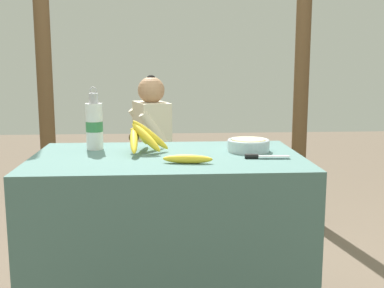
% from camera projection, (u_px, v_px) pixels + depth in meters
% --- Properties ---
extents(market_counter, '(1.15, 0.71, 0.79)m').
position_uv_depth(market_counter, '(168.00, 244.00, 2.12)').
color(market_counter, '#4C706B').
rests_on(market_counter, ground_plane).
extents(banana_bunch_ripe, '(0.19, 0.32, 0.15)m').
position_uv_depth(banana_bunch_ripe, '(143.00, 136.00, 2.12)').
color(banana_bunch_ripe, '#4C381E').
rests_on(banana_bunch_ripe, market_counter).
extents(serving_bowl, '(0.19, 0.19, 0.06)m').
position_uv_depth(serving_bowl, '(248.00, 144.00, 2.15)').
color(serving_bowl, silver).
rests_on(serving_bowl, market_counter).
extents(water_bottle, '(0.08, 0.08, 0.28)m').
position_uv_depth(water_bottle, '(94.00, 125.00, 2.18)').
color(water_bottle, white).
rests_on(water_bottle, market_counter).
extents(loose_banana_front, '(0.20, 0.06, 0.03)m').
position_uv_depth(loose_banana_front, '(188.00, 159.00, 1.89)').
color(loose_banana_front, yellow).
rests_on(loose_banana_front, market_counter).
extents(knife, '(0.19, 0.04, 0.02)m').
position_uv_depth(knife, '(260.00, 156.00, 1.98)').
color(knife, '#BCBCC1').
rests_on(knife, market_counter).
extents(wooden_bench, '(1.72, 0.32, 0.39)m').
position_uv_depth(wooden_bench, '(177.00, 179.00, 3.53)').
color(wooden_bench, '#4C3823').
rests_on(wooden_bench, ground_plane).
extents(seated_vendor, '(0.46, 0.43, 1.10)m').
position_uv_depth(seated_vendor, '(146.00, 142.00, 3.43)').
color(seated_vendor, '#232328').
rests_on(seated_vendor, ground_plane).
extents(banana_bunch_green, '(0.16, 0.29, 0.13)m').
position_uv_depth(banana_bunch_green, '(245.00, 162.00, 3.55)').
color(banana_bunch_green, '#4C381E').
rests_on(banana_bunch_green, wooden_bench).
extents(support_post_near, '(0.11, 0.11, 2.76)m').
position_uv_depth(support_post_near, '(43.00, 35.00, 3.49)').
color(support_post_near, brown).
rests_on(support_post_near, ground_plane).
extents(support_post_far, '(0.11, 0.11, 2.76)m').
position_uv_depth(support_post_far, '(303.00, 36.00, 3.61)').
color(support_post_far, brown).
rests_on(support_post_far, ground_plane).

